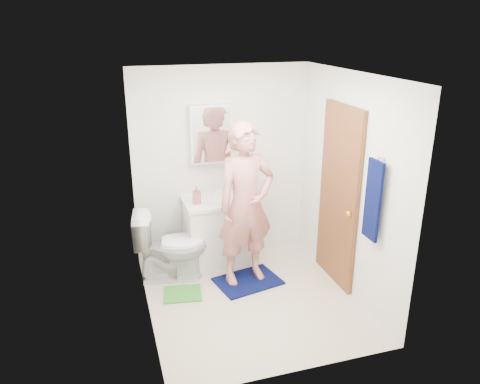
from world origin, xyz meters
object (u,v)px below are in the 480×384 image
Objects in this scene: soap_dispenser at (197,195)px; toothbrush_cup at (238,190)px; medicine_cabinet at (211,134)px; vanity_cabinet at (217,233)px; toilet at (171,246)px; towel at (373,200)px; man at (246,205)px.

soap_dispenser is 0.58m from toothbrush_cup.
vanity_cabinet is at bearing -90.00° from medicine_cabinet.
vanity_cabinet is at bearing -62.30° from toilet.
soap_dispenser is (-1.43, 1.42, -0.29)m from towel.
towel reaches higher than toilet.
toothbrush_cup is at bearing 19.45° from vanity_cabinet.
soap_dispenser is at bearing 126.60° from man.
toilet is at bearing 150.73° from man.
vanity_cabinet is 0.43× the size of man.
vanity_cabinet is at bearing 103.06° from man.
towel is 0.96× the size of toilet.
medicine_cabinet reaches higher than man.
towel is 1.85m from toothbrush_cup.
medicine_cabinet reaches higher than vanity_cabinet.
toilet is at bearing -160.58° from vanity_cabinet.
soap_dispenser is (0.36, 0.15, 0.54)m from toilet.
toilet is 0.66m from soap_dispenser.
medicine_cabinet is 0.38× the size of man.
toilet is (-0.61, -0.44, -1.18)m from medicine_cabinet.
towel reaches higher than toothbrush_cup.
towel is at bearing -61.05° from toothbrush_cup.
soap_dispenser is at bearing -165.46° from vanity_cabinet.
toilet is 3.91× the size of soap_dispenser.
toilet is 1.08m from toothbrush_cup.
toothbrush_cup is 0.07× the size of man.
towel is 2.04m from soap_dispenser.
toothbrush_cup is at bearing 72.95° from man.
towel is 3.76× the size of soap_dispenser.
vanity_cabinet is 1.14× the size of medicine_cabinet.
medicine_cabinet is 1.01m from man.
toilet is at bearing -157.30° from soap_dispenser.
man is at bearing -44.62° from soap_dispenser.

